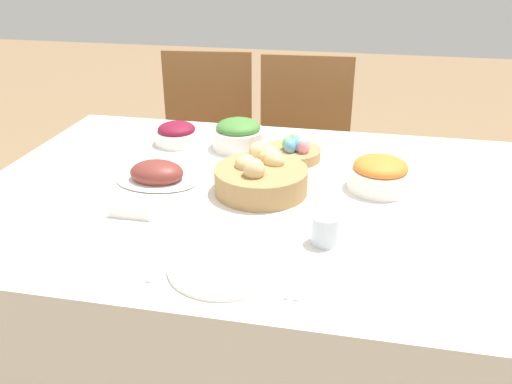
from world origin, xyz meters
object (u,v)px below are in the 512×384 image
object	(u,v)px
bread_basket	(261,176)
ham_platter	(157,174)
knife	(290,275)
butter_dish	(134,208)
green_salad_bowl	(238,134)
carrot_bowl	(380,174)
drinking_cup	(325,229)
fork	(160,260)
spoon	(303,277)
chair_far_left	(205,152)
beet_salad_bowl	(177,134)
dinner_plate	(223,267)
egg_basket	(293,151)
chair_far_center	(303,159)

from	to	relation	value
bread_basket	ham_platter	distance (m)	0.32
knife	butter_dish	distance (m)	0.50
green_salad_bowl	carrot_bowl	world-z (taller)	green_salad_bowl
drinking_cup	butter_dish	world-z (taller)	drinking_cup
drinking_cup	knife	bearing A→B (deg)	-111.52
knife	butter_dish	bearing A→B (deg)	151.88
carrot_bowl	knife	bearing A→B (deg)	-110.87
fork	drinking_cup	bearing A→B (deg)	20.54
spoon	butter_dish	distance (m)	0.53
ham_platter	butter_dish	bearing A→B (deg)	-86.12
chair_far_left	beet_salad_bowl	bearing A→B (deg)	-88.85
dinner_plate	knife	size ratio (longest dim) A/B	1.46
carrot_bowl	ham_platter	bearing A→B (deg)	-172.79
egg_basket	carrot_bowl	bearing A→B (deg)	-32.66
carrot_bowl	dinner_plate	xyz separation A→B (m)	(-0.34, -0.50, -0.04)
knife	drinking_cup	size ratio (longest dim) A/B	2.34
dinner_plate	drinking_cup	distance (m)	0.27
chair_far_left	dinner_plate	bearing A→B (deg)	-77.74
chair_far_left	green_salad_bowl	size ratio (longest dim) A/B	5.22
beet_salad_bowl	carrot_bowl	distance (m)	0.75
chair_far_left	egg_basket	xyz separation A→B (m)	(0.50, -0.63, 0.28)
dinner_plate	butter_dish	size ratio (longest dim) A/B	2.14
ham_platter	carrot_bowl	distance (m)	0.66
chair_far_left	drinking_cup	distance (m)	1.36
fork	butter_dish	distance (m)	0.26
carrot_bowl	chair_far_center	bearing A→B (deg)	111.26
carrot_bowl	dinner_plate	size ratio (longest dim) A/B	0.74
egg_basket	green_salad_bowl	world-z (taller)	green_salad_bowl
drinking_cup	egg_basket	bearing A→B (deg)	106.25
bread_basket	green_salad_bowl	size ratio (longest dim) A/B	1.49
chair_far_left	butter_dish	xyz separation A→B (m)	(0.14, -1.11, 0.27)
beet_salad_bowl	fork	bearing A→B (deg)	-73.92
bread_basket	drinking_cup	xyz separation A→B (m)	(0.21, -0.26, -0.01)
spoon	butter_dish	xyz separation A→B (m)	(-0.48, 0.21, 0.01)
bread_basket	beet_salad_bowl	distance (m)	0.49
fork	carrot_bowl	bearing A→B (deg)	42.41
green_salad_bowl	fork	xyz separation A→B (m)	(-0.01, -0.75, -0.05)
butter_dish	chair_far_left	bearing A→B (deg)	97.07
bread_basket	dinner_plate	bearing A→B (deg)	-90.50
chair_far_center	fork	bearing A→B (deg)	-101.20
fork	spoon	bearing A→B (deg)	-3.15
egg_basket	ham_platter	size ratio (longest dim) A/B	0.76
spoon	egg_basket	bearing A→B (deg)	103.06
green_salad_bowl	spoon	size ratio (longest dim) A/B	1.05
fork	chair_far_left	bearing A→B (deg)	99.23
butter_dish	ham_platter	bearing A→B (deg)	93.88
knife	bread_basket	bearing A→B (deg)	106.19
drinking_cup	spoon	bearing A→B (deg)	-101.67
fork	green_salad_bowl	bearing A→B (deg)	86.05
chair_far_left	green_salad_bowl	bearing A→B (deg)	-68.41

